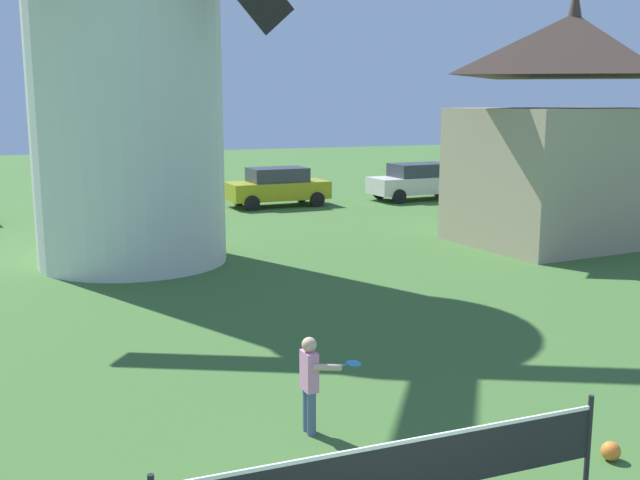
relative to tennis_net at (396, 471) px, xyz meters
The scene contains 7 objects.
tennis_net is the anchor object (origin of this frame).
player_far 2.47m from the tennis_net, 88.49° to the left, with size 0.74×0.49×1.28m.
stray_ball 3.18m from the tennis_net, ahead, with size 0.23×0.23×0.23m, color orange.
parked_car_silver 22.14m from the tennis_net, 90.42° to the left, with size 3.97×2.20×1.56m.
parked_car_mustard 23.59m from the tennis_net, 74.36° to the left, with size 4.12×2.00×1.56m.
parked_car_cream 25.83m from the tennis_net, 60.44° to the left, with size 4.46×2.04×1.56m.
chapel 17.22m from the tennis_net, 45.53° to the left, with size 6.73×5.22×7.60m.
Camera 1 is at (-3.33, -4.27, 4.19)m, focal length 42.04 mm.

